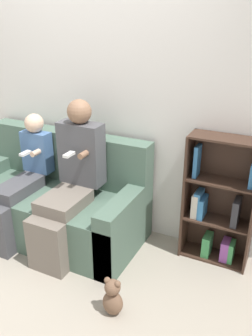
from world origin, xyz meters
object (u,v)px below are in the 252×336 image
Objects in this scene: child_seated at (21,180)px; adult_seated at (71,178)px; teddy_bear at (113,298)px; bookshelf at (218,205)px; couch at (55,202)px.

adult_seated is at bearing 4.94° from child_seated.
bookshelf is at bearing 63.89° from teddy_bear.
adult_seated is 1.19× the size of bookshelf.
bookshelf is at bearing 15.25° from child_seated.
bookshelf is (1.21, 0.43, -0.19)m from adult_seated.
bookshelf is (1.51, 0.31, 0.19)m from couch.
adult_seated is at bearing -21.88° from couch.
child_seated is 3.74× the size of teddy_bear.
adult_seated reaches higher than child_seated.
child_seated reaches higher than bookshelf.
couch is 1.29× the size of adult_seated.
adult_seated is 4.37× the size of teddy_bear.
teddy_bear is at bearing -116.11° from bookshelf.
couch is 1.55m from bookshelf.
child_seated is 1.81m from bookshelf.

